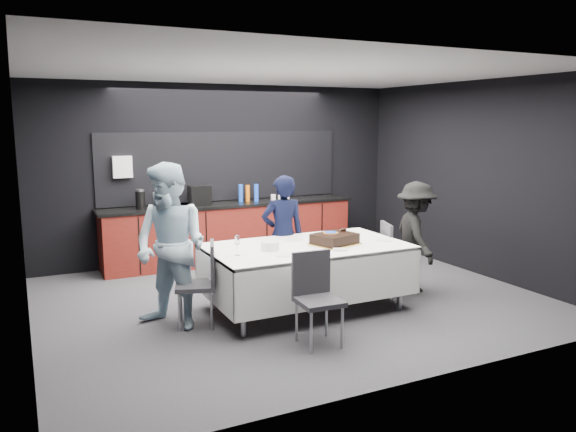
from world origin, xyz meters
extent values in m
plane|color=#3C3C40|center=(0.00, 0.00, 0.00)|extent=(6.00, 6.00, 0.00)
cube|color=white|center=(0.00, 0.00, 2.80)|extent=(6.00, 5.00, 0.04)
cube|color=black|center=(0.00, 2.50, 1.40)|extent=(6.00, 0.04, 2.80)
cube|color=black|center=(0.00, -2.50, 1.40)|extent=(6.00, 0.04, 2.80)
cube|color=black|center=(-3.00, 0.00, 1.40)|extent=(0.04, 5.00, 2.80)
cube|color=black|center=(3.00, 0.00, 1.40)|extent=(0.04, 5.00, 2.80)
cube|color=#57120D|center=(0.00, 2.20, 0.45)|extent=(4.00, 0.60, 0.90)
cube|color=black|center=(0.00, 2.20, 0.92)|extent=(4.10, 0.64, 0.04)
cube|color=black|center=(0.00, 2.48, 1.50)|extent=(4.00, 0.03, 1.10)
cube|color=white|center=(-1.60, 2.43, 1.55)|extent=(0.28, 0.12, 0.32)
cylinder|color=black|center=(-1.40, 2.20, 1.07)|extent=(0.14, 0.14, 0.26)
cylinder|color=black|center=(-1.05, 2.20, 1.07)|extent=(0.14, 0.14, 0.26)
cube|color=black|center=(-0.50, 2.20, 1.09)|extent=(0.32, 0.24, 0.30)
cylinder|color=blue|center=(0.20, 2.25, 1.08)|extent=(0.07, 0.07, 0.28)
cylinder|color=orange|center=(0.32, 2.25, 1.07)|extent=(0.07, 0.07, 0.26)
cylinder|color=blue|center=(0.44, 2.18, 1.08)|extent=(0.07, 0.07, 0.28)
cylinder|color=white|center=(0.75, 2.20, 0.98)|extent=(0.08, 0.08, 0.09)
cylinder|color=white|center=(0.88, 2.20, 0.98)|extent=(0.08, 0.08, 0.09)
cylinder|color=white|center=(1.00, 2.20, 0.98)|extent=(0.08, 0.08, 0.09)
cylinder|color=#99999E|center=(-1.40, 2.20, 1.21)|extent=(0.12, 0.12, 0.03)
cylinder|color=#99999E|center=(-1.05, 2.20, 1.21)|extent=(0.12, 0.12, 0.03)
cylinder|color=#99999E|center=(-1.00, -0.90, 0.38)|extent=(0.06, 0.06, 0.75)
cylinder|color=#99999E|center=(-1.00, 0.10, 0.38)|extent=(0.06, 0.06, 0.75)
cylinder|color=#99999E|center=(1.00, -0.90, 0.38)|extent=(0.06, 0.06, 0.75)
cylinder|color=#99999E|center=(1.00, 0.10, 0.38)|extent=(0.06, 0.06, 0.75)
cube|color=white|center=(0.00, -0.40, 0.76)|extent=(2.32, 1.32, 0.04)
cube|color=white|center=(0.00, -1.05, 0.49)|extent=(2.32, 0.02, 0.55)
cube|color=white|center=(0.00, 0.25, 0.49)|extent=(2.32, 0.02, 0.55)
cube|color=white|center=(-1.15, -0.40, 0.49)|extent=(0.02, 1.32, 0.55)
cube|color=white|center=(1.15, -0.40, 0.49)|extent=(0.02, 1.32, 0.55)
cube|color=gold|center=(0.32, -0.51, 0.79)|extent=(0.61, 0.55, 0.01)
cube|color=black|center=(0.32, -0.51, 0.84)|extent=(0.57, 0.50, 0.10)
cube|color=black|center=(0.32, -0.51, 0.90)|extent=(0.57, 0.50, 0.01)
cylinder|color=orange|center=(0.30, -0.45, 0.91)|extent=(0.18, 0.18, 0.00)
cylinder|color=blue|center=(0.30, -0.45, 0.91)|extent=(0.15, 0.15, 0.01)
sphere|color=black|center=(0.50, -0.39, 0.93)|extent=(0.04, 0.04, 0.04)
sphere|color=black|center=(0.52, -0.43, 0.93)|extent=(0.04, 0.04, 0.04)
sphere|color=black|center=(0.48, -0.43, 0.93)|extent=(0.04, 0.04, 0.04)
cylinder|color=white|center=(-0.49, -0.45, 0.83)|extent=(0.21, 0.21, 0.10)
cylinder|color=white|center=(-0.47, -0.75, 0.78)|extent=(0.19, 0.19, 0.01)
cylinder|color=white|center=(0.65, -0.14, 0.78)|extent=(0.19, 0.19, 0.01)
cylinder|color=white|center=(0.96, -0.59, 0.78)|extent=(0.20, 0.20, 0.01)
cylinder|color=white|center=(-0.01, -0.08, 0.78)|extent=(0.22, 0.22, 0.01)
cube|color=white|center=(0.20, -0.82, 0.79)|extent=(0.18, 0.15, 0.02)
cylinder|color=white|center=(-0.92, -0.54, 0.78)|extent=(0.06, 0.06, 0.00)
cylinder|color=white|center=(-0.92, -0.54, 0.84)|extent=(0.01, 0.01, 0.12)
cylinder|color=white|center=(-0.92, -0.54, 0.95)|extent=(0.05, 0.05, 0.10)
cube|color=#2E2E33|center=(-1.35, -0.36, 0.45)|extent=(0.53, 0.53, 0.05)
cube|color=#2E2E33|center=(-1.17, -0.42, 0.70)|extent=(0.17, 0.41, 0.45)
cylinder|color=#99999E|center=(-1.45, -0.15, 0.22)|extent=(0.03, 0.03, 0.44)
cylinder|color=#99999E|center=(-1.56, -0.47, 0.22)|extent=(0.03, 0.03, 0.44)
cylinder|color=#99999E|center=(-1.13, -0.25, 0.22)|extent=(0.03, 0.03, 0.44)
cylinder|color=#99999E|center=(-1.24, -0.58, 0.22)|extent=(0.03, 0.03, 0.44)
cube|color=#2E2E33|center=(1.41, -0.34, 0.45)|extent=(0.53, 0.53, 0.05)
cube|color=#2E2E33|center=(1.23, -0.28, 0.70)|extent=(0.17, 0.41, 0.45)
cylinder|color=#99999E|center=(1.51, -0.56, 0.22)|extent=(0.03, 0.03, 0.44)
cylinder|color=#99999E|center=(1.62, -0.24, 0.22)|extent=(0.03, 0.03, 0.44)
cylinder|color=#99999E|center=(1.19, -0.45, 0.22)|extent=(0.03, 0.03, 0.44)
cylinder|color=#99999E|center=(1.30, -0.13, 0.22)|extent=(0.03, 0.03, 0.44)
cube|color=#2E2E33|center=(-0.40, -1.43, 0.45)|extent=(0.44, 0.44, 0.05)
cube|color=#2E2E33|center=(-0.39, -1.24, 0.70)|extent=(0.42, 0.06, 0.45)
cylinder|color=#99999E|center=(-0.57, -1.59, 0.22)|extent=(0.03, 0.03, 0.44)
cylinder|color=#99999E|center=(-0.23, -1.60, 0.22)|extent=(0.03, 0.03, 0.44)
cylinder|color=#99999E|center=(-0.56, -1.25, 0.22)|extent=(0.03, 0.03, 0.44)
cylinder|color=#99999E|center=(-0.22, -1.27, 0.22)|extent=(0.03, 0.03, 0.44)
imported|color=black|center=(0.01, 0.28, 0.77)|extent=(0.61, 0.45, 1.55)
imported|color=silver|center=(-1.58, -0.29, 0.90)|extent=(1.07, 1.10, 1.79)
imported|color=black|center=(1.66, -0.34, 0.72)|extent=(0.79, 1.05, 1.44)
camera|label=1|loc=(-3.01, -6.11, 2.22)|focal=35.00mm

